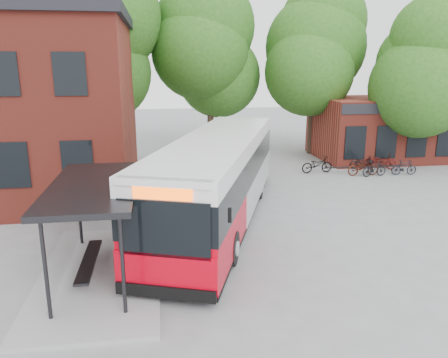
{
  "coord_description": "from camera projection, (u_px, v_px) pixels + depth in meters",
  "views": [
    {
      "loc": [
        -2.61,
        -13.36,
        6.14
      ],
      "look_at": [
        -0.26,
        2.22,
        2.0
      ],
      "focal_mm": 35.0,
      "sensor_mm": 36.0,
      "label": 1
    }
  ],
  "objects": [
    {
      "name": "ground",
      "position": [
        241.0,
        252.0,
        14.71
      ],
      "size": [
        100.0,
        100.0,
        0.0
      ],
      "primitive_type": "plane",
      "color": "slate"
    },
    {
      "name": "shop_row",
      "position": [
        419.0,
        127.0,
        29.75
      ],
      "size": [
        14.0,
        6.2,
        4.0
      ],
      "primitive_type": null,
      "color": "maroon",
      "rests_on": "ground"
    },
    {
      "name": "bus_shelter",
      "position": [
        97.0,
        230.0,
        12.74
      ],
      "size": [
        3.6,
        7.0,
        2.9
      ],
      "primitive_type": null,
      "color": "black",
      "rests_on": "ground"
    },
    {
      "name": "bike_rail",
      "position": [
        365.0,
        169.0,
        25.56
      ],
      "size": [
        5.2,
        0.1,
        0.38
      ],
      "primitive_type": null,
      "color": "black",
      "rests_on": "ground"
    },
    {
      "name": "tree_0",
      "position": [
        103.0,
        75.0,
        27.75
      ],
      "size": [
        7.92,
        7.92,
        11.0
      ],
      "primitive_type": null,
      "color": "#224F15",
      "rests_on": "ground"
    },
    {
      "name": "tree_1",
      "position": [
        210.0,
        79.0,
        29.79
      ],
      "size": [
        7.92,
        7.92,
        10.4
      ],
      "primitive_type": null,
      "color": "#224F15",
      "rests_on": "ground"
    },
    {
      "name": "tree_2",
      "position": [
        314.0,
        74.0,
        29.76
      ],
      "size": [
        7.92,
        7.92,
        11.0
      ],
      "primitive_type": null,
      "color": "#224F15",
      "rests_on": "ground"
    },
    {
      "name": "tree_3",
      "position": [
        413.0,
        90.0,
        26.88
      ],
      "size": [
        7.04,
        7.04,
        9.28
      ],
      "primitive_type": null,
      "color": "#224F15",
      "rests_on": "ground"
    },
    {
      "name": "city_bus",
      "position": [
        218.0,
        180.0,
        17.31
      ],
      "size": [
        7.25,
        13.66,
        3.42
      ],
      "primitive_type": null,
      "rotation": [
        0.0,
        0.0,
        -0.34
      ],
      "color": "#C40012",
      "rests_on": "ground"
    },
    {
      "name": "bicycle_0",
      "position": [
        317.0,
        165.0,
        25.42
      ],
      "size": [
        1.91,
        0.8,
        0.98
      ],
      "primitive_type": "imported",
      "rotation": [
        0.0,
        0.0,
        1.65
      ],
      "color": "black",
      "rests_on": "ground"
    },
    {
      "name": "bicycle_2",
      "position": [
        363.0,
        167.0,
        24.82
      ],
      "size": [
        1.87,
        0.71,
        0.97
      ],
      "primitive_type": "imported",
      "rotation": [
        0.0,
        0.0,
        1.61
      ],
      "color": "#42160B",
      "rests_on": "ground"
    },
    {
      "name": "bicycle_3",
      "position": [
        374.0,
        169.0,
        24.58
      ],
      "size": [
        1.56,
        0.64,
        0.91
      ],
      "primitive_type": "imported",
      "rotation": [
        0.0,
        0.0,
        1.71
      ],
      "color": "black",
      "rests_on": "ground"
    },
    {
      "name": "bicycle_4",
      "position": [
        363.0,
        162.0,
        26.41
      ],
      "size": [
        1.59,
        0.64,
        0.82
      ],
      "primitive_type": "imported",
      "rotation": [
        0.0,
        0.0,
        1.51
      ],
      "color": "black",
      "rests_on": "ground"
    },
    {
      "name": "bicycle_6",
      "position": [
        380.0,
        161.0,
        26.37
      ],
      "size": [
        1.94,
        1.27,
        0.96
      ],
      "primitive_type": "imported",
      "rotation": [
        0.0,
        0.0,
        1.19
      ],
      "color": "#480D0E",
      "rests_on": "ground"
    },
    {
      "name": "bicycle_7",
      "position": [
        404.0,
        167.0,
        24.91
      ],
      "size": [
        1.5,
        0.52,
        0.89
      ],
      "primitive_type": "imported",
      "rotation": [
        0.0,
        0.0,
        1.5
      ],
      "color": "black",
      "rests_on": "ground"
    }
  ]
}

